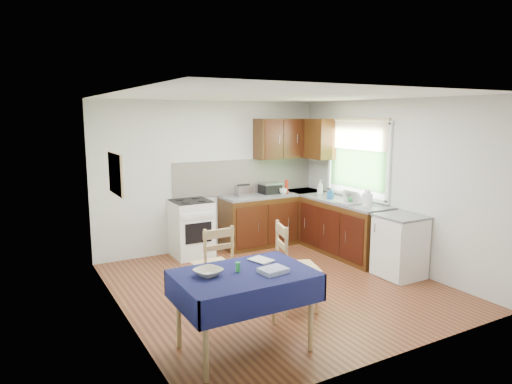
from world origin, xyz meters
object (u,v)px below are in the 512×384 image
toaster (244,191)px  chair_far (214,262)px  dining_table (244,283)px  kettle (367,199)px  dish_rack (352,202)px  sandwich_press (270,188)px  chair_near (293,264)px

toaster → chair_far: bearing=-131.0°
dining_table → kettle: 3.20m
dining_table → dish_rack: (2.81, 1.71, 0.25)m
sandwich_press → dish_rack: 1.55m
dining_table → chair_near: size_ratio=1.25×
chair_far → kettle: size_ratio=3.73×
chair_near → dish_rack: size_ratio=2.44×
chair_far → dish_rack: 2.69m
chair_near → toaster: size_ratio=3.74×
toaster → chair_near: bearing=-109.6°
kettle → chair_far: bearing=-174.7°
dining_table → chair_near: bearing=41.0°
chair_near → sandwich_press: sandwich_press is taller
chair_far → sandwich_press: sandwich_press is taller
chair_near → toaster: toaster is taller
chair_near → dining_table: bearing=136.9°
toaster → kettle: size_ratio=1.06×
chair_near → kettle: 2.14m
chair_near → sandwich_press: size_ratio=3.12×
dish_rack → chair_far: bearing=-154.6°
chair_far → dish_rack: bearing=-168.4°
kettle → toaster: bearing=126.6°
sandwich_press → kettle: bearing=-90.6°
toaster → sandwich_press: (0.54, 0.04, -0.00)m
dining_table → chair_far: bearing=90.2°
sandwich_press → kettle: 1.84m
dining_table → chair_near: chair_near is taller
sandwich_press → dish_rack: size_ratio=0.78×
chair_far → chair_near: size_ratio=0.94×
dining_table → chair_far: size_ratio=1.33×
dining_table → chair_near: 1.11m
chair_far → toaster: (1.41, 1.91, 0.48)m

